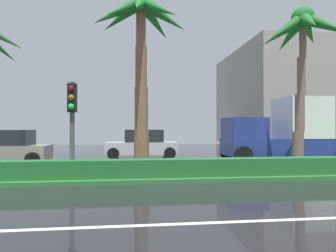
{
  "coord_description": "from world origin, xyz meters",
  "views": [
    {
      "loc": [
        5.83,
        -3.57,
        1.8
      ],
      "look_at": [
        7.87,
        13.23,
        1.93
      ],
      "focal_mm": 32.06,
      "sensor_mm": 36.0,
      "label": 1
    }
  ],
  "objects_px": {
    "car_in_traffic_third": "(5,148)",
    "traffic_signal_median_right": "(72,111)",
    "palm_tree_centre_right": "(303,38)",
    "car_in_traffic_fourth": "(142,144)",
    "box_truck_lead": "(284,133)",
    "palm_tree_centre": "(140,31)"
  },
  "relations": [
    {
      "from": "car_in_traffic_third",
      "to": "traffic_signal_median_right",
      "type": "bearing_deg",
      "value": 128.97
    },
    {
      "from": "palm_tree_centre_right",
      "to": "car_in_traffic_third",
      "type": "bearing_deg",
      "value": 162.32
    },
    {
      "from": "traffic_signal_median_right",
      "to": "car_in_traffic_fourth",
      "type": "relative_size",
      "value": 0.75
    },
    {
      "from": "box_truck_lead",
      "to": "car_in_traffic_fourth",
      "type": "bearing_deg",
      "value": -22.12
    },
    {
      "from": "palm_tree_centre",
      "to": "traffic_signal_median_right",
      "type": "height_order",
      "value": "palm_tree_centre"
    },
    {
      "from": "car_in_traffic_third",
      "to": "car_in_traffic_fourth",
      "type": "bearing_deg",
      "value": -157.53
    },
    {
      "from": "palm_tree_centre",
      "to": "palm_tree_centre_right",
      "type": "bearing_deg",
      "value": -2.31
    },
    {
      "from": "palm_tree_centre",
      "to": "car_in_traffic_third",
      "type": "height_order",
      "value": "palm_tree_centre"
    },
    {
      "from": "car_in_traffic_third",
      "to": "box_truck_lead",
      "type": "xyz_separation_m",
      "value": [
        14.44,
        -0.25,
        0.72
      ]
    },
    {
      "from": "car_in_traffic_fourth",
      "to": "box_truck_lead",
      "type": "height_order",
      "value": "box_truck_lead"
    },
    {
      "from": "palm_tree_centre",
      "to": "box_truck_lead",
      "type": "distance_m",
      "value": 9.6
    },
    {
      "from": "palm_tree_centre_right",
      "to": "box_truck_lead",
      "type": "bearing_deg",
      "value": 71.76
    },
    {
      "from": "traffic_signal_median_right",
      "to": "palm_tree_centre",
      "type": "bearing_deg",
      "value": 29.09
    },
    {
      "from": "traffic_signal_median_right",
      "to": "palm_tree_centre_right",
      "type": "bearing_deg",
      "value": 6.57
    },
    {
      "from": "palm_tree_centre",
      "to": "box_truck_lead",
      "type": "relative_size",
      "value": 1.1
    },
    {
      "from": "palm_tree_centre_right",
      "to": "traffic_signal_median_right",
      "type": "xyz_separation_m",
      "value": [
        -8.92,
        -1.03,
        -3.11
      ]
    },
    {
      "from": "palm_tree_centre_right",
      "to": "car_in_traffic_fourth",
      "type": "distance_m",
      "value": 10.51
    },
    {
      "from": "traffic_signal_median_right",
      "to": "box_truck_lead",
      "type": "xyz_separation_m",
      "value": [
        10.22,
        4.97,
        -0.82
      ]
    },
    {
      "from": "car_in_traffic_fourth",
      "to": "car_in_traffic_third",
      "type": "bearing_deg",
      "value": 22.47
    },
    {
      "from": "car_in_traffic_fourth",
      "to": "box_truck_lead",
      "type": "xyz_separation_m",
      "value": [
        7.58,
        -3.08,
        0.72
      ]
    },
    {
      "from": "car_in_traffic_fourth",
      "to": "traffic_signal_median_right",
      "type": "bearing_deg",
      "value": 71.88
    },
    {
      "from": "traffic_signal_median_right",
      "to": "car_in_traffic_fourth",
      "type": "xyz_separation_m",
      "value": [
        2.63,
        8.05,
        -1.54
      ]
    }
  ]
}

